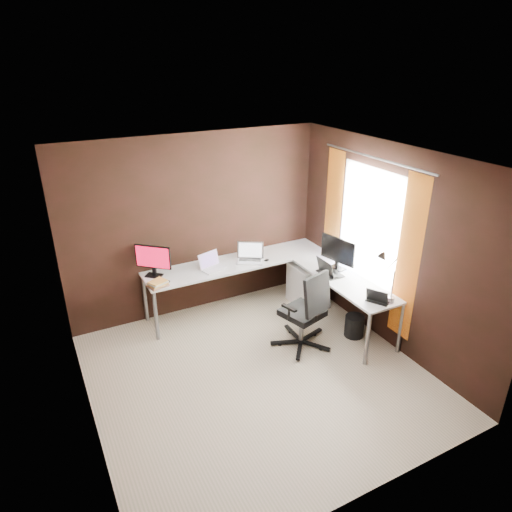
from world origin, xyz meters
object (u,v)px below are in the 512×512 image
at_px(laptop_white, 211,265).
at_px(book_stack, 158,284).
at_px(monitor_left, 153,259).
at_px(wastebasket, 354,326).
at_px(laptop_silver, 250,257).
at_px(drawer_pedestal, 307,284).
at_px(monitor_right, 338,252).
at_px(office_chair, 304,324).
at_px(laptop_black_big, 328,271).
at_px(laptop_black_small, 378,299).
at_px(desk_lamp, 386,271).

height_order(laptop_white, book_stack, laptop_white).
relative_size(monitor_left, wastebasket, 1.46).
bearing_deg(wastebasket, laptop_silver, 122.57).
relative_size(laptop_silver, wastebasket, 1.57).
relative_size(laptop_white, laptop_silver, 0.83).
height_order(drawer_pedestal, book_stack, book_stack).
bearing_deg(monitor_right, monitor_left, 53.53).
xyz_separation_m(laptop_silver, office_chair, (0.14, -1.20, -0.48)).
bearing_deg(drawer_pedestal, monitor_right, -74.84).
distance_m(monitor_left, laptop_silver, 1.35).
distance_m(laptop_black_big, laptop_black_small, 0.86).
height_order(laptop_black_small, desk_lamp, desk_lamp).
bearing_deg(laptop_black_small, laptop_black_big, -23.45).
bearing_deg(monitor_right, laptop_black_big, 99.87).
xyz_separation_m(monitor_right, laptop_silver, (-0.91, 0.79, -0.20)).
distance_m(drawer_pedestal, office_chair, 1.10).
height_order(monitor_left, monitor_right, monitor_right).
bearing_deg(drawer_pedestal, monitor_left, 167.61).
height_order(laptop_black_big, laptop_black_small, laptop_black_big).
bearing_deg(laptop_black_big, office_chair, 119.56).
relative_size(laptop_black_big, wastebasket, 1.16).
relative_size(drawer_pedestal, book_stack, 2.22).
distance_m(monitor_left, laptop_white, 0.79).
bearing_deg(laptop_black_small, drawer_pedestal, -28.73).
distance_m(laptop_white, laptop_black_big, 1.57).
bearing_deg(desk_lamp, laptop_black_big, 99.52).
bearing_deg(laptop_black_big, laptop_black_small, -173.92).
height_order(monitor_left, book_stack, monitor_left).
height_order(drawer_pedestal, wastebasket, drawer_pedestal).
bearing_deg(monitor_right, office_chair, 104.54).
height_order(laptop_black_small, office_chair, office_chair).
distance_m(laptop_silver, desk_lamp, 1.98).
height_order(drawer_pedestal, office_chair, office_chair).
bearing_deg(laptop_silver, monitor_left, -155.87).
bearing_deg(office_chair, monitor_right, 12.26).
relative_size(monitor_left, office_chair, 0.40).
bearing_deg(laptop_black_small, wastebasket, -36.30).
xyz_separation_m(laptop_black_big, office_chair, (-0.57, -0.32, -0.47)).
height_order(laptop_white, office_chair, office_chair).
distance_m(office_chair, wastebasket, 0.74).
bearing_deg(laptop_black_small, book_stack, 24.51).
distance_m(laptop_black_big, office_chair, 0.80).
bearing_deg(wastebasket, monitor_left, 145.74).
height_order(laptop_white, laptop_silver, laptop_silver).
distance_m(drawer_pedestal, laptop_silver, 0.97).
relative_size(monitor_left, desk_lamp, 0.68).
height_order(drawer_pedestal, laptop_silver, laptop_silver).
xyz_separation_m(laptop_black_big, laptop_black_small, (0.09, -0.86, -0.01)).
height_order(book_stack, wastebasket, book_stack).
relative_size(laptop_white, laptop_black_big, 1.12).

